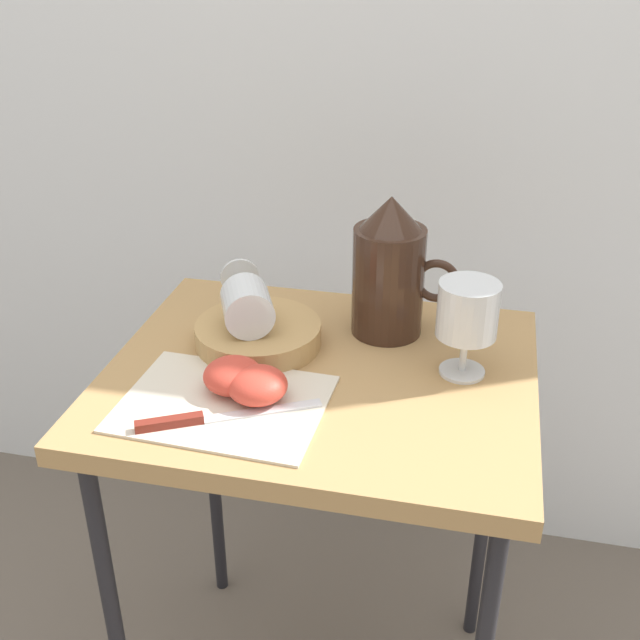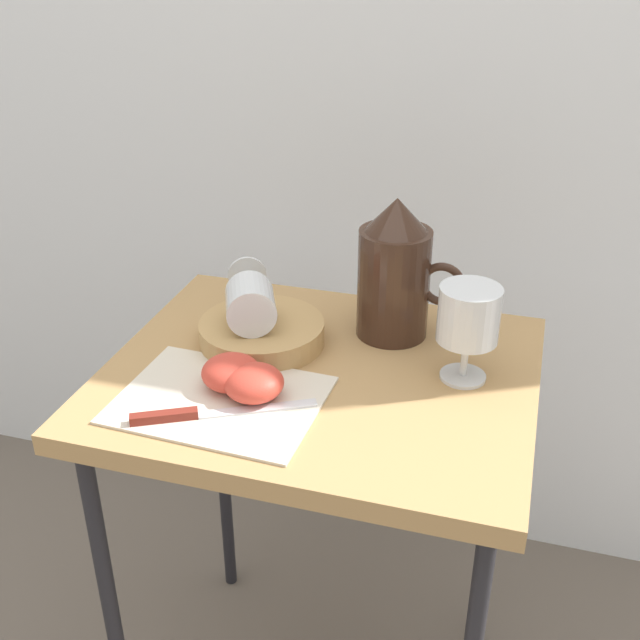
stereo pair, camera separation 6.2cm
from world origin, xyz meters
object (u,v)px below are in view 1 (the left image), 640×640
at_px(table, 320,409).
at_px(knife, 202,419).
at_px(pitcher, 389,279).
at_px(apple_half_left, 233,375).
at_px(apple_half_right, 257,385).
at_px(wine_glass_tipped_near, 247,304).
at_px(wine_glass_upright, 467,315).
at_px(basket_tray, 258,335).

height_order(table, knife, knife).
bearing_deg(pitcher, apple_half_left, -129.29).
distance_m(pitcher, apple_half_right, 0.28).
distance_m(table, wine_glass_tipped_near, 0.18).
height_order(pitcher, wine_glass_tipped_near, pitcher).
distance_m(table, wine_glass_upright, 0.25).
height_order(wine_glass_tipped_near, knife, wine_glass_tipped_near).
distance_m(wine_glass_tipped_near, apple_half_left, 0.13).
xyz_separation_m(wine_glass_upright, knife, (-0.31, -0.20, -0.08)).
bearing_deg(knife, pitcher, 56.90).
relative_size(basket_tray, knife, 0.85).
height_order(pitcher, apple_half_right, pitcher).
distance_m(wine_glass_upright, knife, 0.38).
distance_m(basket_tray, apple_half_left, 0.13).
distance_m(basket_tray, wine_glass_upright, 0.31).
distance_m(pitcher, apple_half_left, 0.28).
bearing_deg(apple_half_left, table, 38.27).
xyz_separation_m(basket_tray, wine_glass_upright, (0.30, -0.01, 0.07)).
bearing_deg(pitcher, knife, -123.10).
bearing_deg(pitcher, basket_tray, -154.51).
bearing_deg(wine_glass_tipped_near, knife, -89.90).
bearing_deg(wine_glass_upright, apple_half_right, -152.89).
bearing_deg(knife, wine_glass_tipped_near, 90.10).
xyz_separation_m(wine_glass_tipped_near, apple_half_left, (0.02, -0.12, -0.04)).
distance_m(wine_glass_upright, apple_half_left, 0.33).
xyz_separation_m(table, basket_tray, (-0.10, 0.05, 0.08)).
height_order(apple_half_right, knife, apple_half_right).
bearing_deg(basket_tray, apple_half_right, -73.65).
height_order(table, wine_glass_upright, wine_glass_upright).
xyz_separation_m(table, pitcher, (0.07, 0.14, 0.15)).
height_order(pitcher, apple_half_left, pitcher).
xyz_separation_m(pitcher, wine_glass_upright, (0.12, -0.10, 0.00)).
bearing_deg(wine_glass_upright, basket_tray, 177.56).
bearing_deg(table, wine_glass_tipped_near, 161.11).
bearing_deg(basket_tray, knife, -93.29).
bearing_deg(basket_tray, wine_glass_upright, -2.44).
distance_m(apple_half_right, knife, 0.09).
bearing_deg(apple_half_right, pitcher, 59.21).
height_order(basket_tray, apple_half_right, apple_half_right).
xyz_separation_m(pitcher, apple_half_right, (-0.14, -0.23, -0.06)).
bearing_deg(knife, wine_glass_upright, 32.07).
height_order(apple_half_left, knife, apple_half_left).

